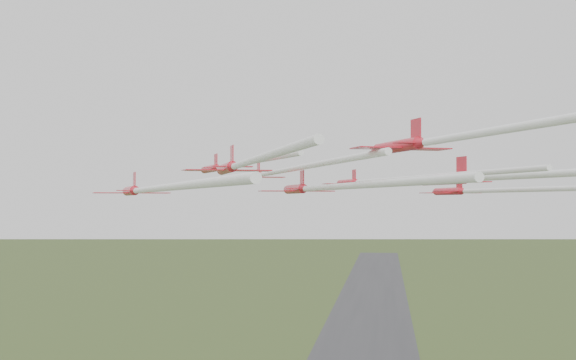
# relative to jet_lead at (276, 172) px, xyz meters

# --- Properties ---
(runway) EXTENTS (38.00, 900.00, 0.04)m
(runway) POSITION_rel_jet_lead_xyz_m (7.73, 196.00, -58.06)
(runway) COLOR #323234
(runway) RESTS_ON ground
(jet_lead) EXTENTS (27.25, 65.06, 2.94)m
(jet_lead) POSITION_rel_jet_lead_xyz_m (0.00, 0.00, 0.00)
(jet_lead) COLOR red
(jet_row2_left) EXTENTS (21.75, 40.27, 2.53)m
(jet_row2_left) POSITION_rel_jet_lead_xyz_m (-5.69, -7.38, 0.49)
(jet_row2_left) COLOR red
(jet_row2_right) EXTENTS (23.71, 55.79, 2.40)m
(jet_row2_right) POSITION_rel_jet_lead_xyz_m (15.32, -4.01, -1.35)
(jet_row2_right) COLOR red
(jet_row3_left) EXTENTS (28.79, 55.31, 2.68)m
(jet_row3_left) POSITION_rel_jet_lead_xyz_m (-7.96, -32.75, -2.99)
(jet_row3_left) COLOR red
(jet_row3_mid) EXTENTS (22.06, 54.45, 2.84)m
(jet_row3_mid) POSITION_rel_jet_lead_xyz_m (8.54, -22.74, -2.68)
(jet_row3_mid) COLOR red
(jet_row3_right) EXTENTS (21.99, 53.55, 2.46)m
(jet_row3_right) POSITION_rel_jet_lead_xyz_m (29.17, -13.64, -2.88)
(jet_row3_right) COLOR red
(jet_row4_left) EXTENTS (17.59, 41.21, 2.68)m
(jet_row4_left) POSITION_rel_jet_lead_xyz_m (2.13, -36.49, -0.77)
(jet_row4_left) COLOR red
(jet_row4_right) EXTENTS (24.35, 48.80, 2.95)m
(jet_row4_right) POSITION_rel_jet_lead_xyz_m (26.72, -29.62, -1.76)
(jet_row4_right) COLOR red
(jet_trail_solo) EXTENTS (25.00, 51.16, 2.62)m
(jet_trail_solo) POSITION_rel_jet_lead_xyz_m (22.20, -49.82, 0.66)
(jet_trail_solo) COLOR red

